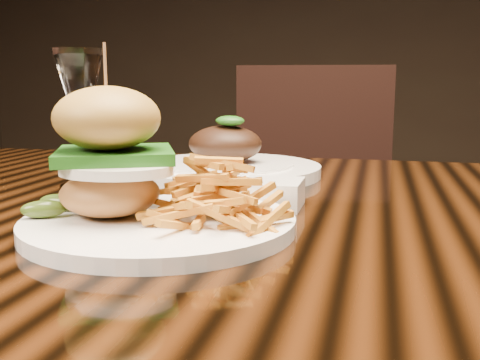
% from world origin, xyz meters
% --- Properties ---
extents(dining_table, '(1.60, 0.90, 0.75)m').
position_xyz_m(dining_table, '(0.00, 0.00, 0.67)').
color(dining_table, black).
rests_on(dining_table, ground).
extents(burger_plate, '(0.28, 0.28, 0.19)m').
position_xyz_m(burger_plate, '(-0.09, -0.15, 0.80)').
color(burger_plate, white).
rests_on(burger_plate, dining_table).
extents(ramekin, '(0.08, 0.08, 0.03)m').
position_xyz_m(ramekin, '(0.01, -0.01, 0.77)').
color(ramekin, white).
rests_on(ramekin, dining_table).
extents(wine_glass, '(0.07, 0.07, 0.20)m').
position_xyz_m(wine_glass, '(-0.28, 0.05, 0.90)').
color(wine_glass, white).
rests_on(wine_glass, dining_table).
extents(far_dish, '(0.31, 0.31, 0.10)m').
position_xyz_m(far_dish, '(-0.11, 0.20, 0.77)').
color(far_dish, white).
rests_on(far_dish, dining_table).
extents(chair_far, '(0.50, 0.51, 0.95)m').
position_xyz_m(chair_far, '(-0.04, 0.89, 0.54)').
color(chair_far, black).
rests_on(chair_far, ground).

